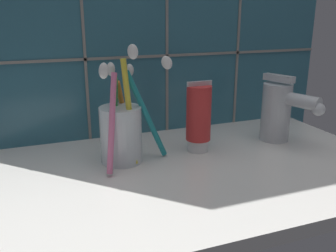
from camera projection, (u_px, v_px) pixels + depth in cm
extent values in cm
cube|color=silver|center=(200.00, 171.00, 59.61)|extent=(62.87, 39.45, 2.00)
cube|color=#336B7F|center=(158.00, 27.00, 71.02)|extent=(72.87, 1.50, 45.17)
cube|color=gray|center=(159.00, 56.00, 71.87)|extent=(72.87, 0.24, 0.50)
cube|color=gray|center=(83.00, 28.00, 65.43)|extent=(0.50, 0.24, 45.17)
cube|color=gray|center=(167.00, 27.00, 70.80)|extent=(0.50, 0.24, 45.17)
cube|color=gray|center=(239.00, 26.00, 76.17)|extent=(0.50, 0.24, 45.17)
cylinder|color=silver|center=(121.00, 135.00, 59.77)|extent=(6.68, 6.68, 9.10)
cylinder|color=teal|center=(146.00, 115.00, 59.87)|extent=(6.96, 1.12, 14.67)
ellipsoid|color=white|center=(167.00, 63.00, 58.54)|extent=(2.46, 1.38, 2.69)
cylinder|color=orange|center=(125.00, 115.00, 63.05)|extent=(4.34, 5.56, 12.77)
ellipsoid|color=white|center=(130.00, 70.00, 63.80)|extent=(2.47, 2.73, 2.69)
cylinder|color=green|center=(115.00, 118.00, 60.17)|extent=(1.15, 2.69, 13.34)
ellipsoid|color=white|center=(111.00, 69.00, 58.74)|extent=(1.49, 2.08, 2.40)
cylinder|color=pink|center=(112.00, 123.00, 55.42)|extent=(3.45, 5.22, 14.59)
ellipsoid|color=white|center=(104.00, 71.00, 50.49)|extent=(2.25, 2.63, 2.61)
cylinder|color=yellow|center=(129.00, 113.00, 57.29)|extent=(2.27, 2.67, 16.46)
ellipsoid|color=white|center=(133.00, 52.00, 54.02)|extent=(2.17, 2.31, 2.37)
cylinder|color=white|center=(198.00, 145.00, 65.48)|extent=(3.62, 3.62, 2.07)
cylinder|color=red|center=(199.00, 113.00, 63.77)|extent=(4.26, 4.26, 9.43)
cube|color=silver|center=(199.00, 84.00, 62.25)|extent=(4.48, 0.36, 0.80)
cylinder|color=silver|center=(276.00, 112.00, 69.74)|extent=(5.36, 5.36, 10.79)
cylinder|color=silver|center=(297.00, 100.00, 65.81)|extent=(4.92, 8.59, 2.41)
sphere|color=silver|center=(319.00, 109.00, 63.02)|extent=(2.25, 2.25, 2.25)
cube|color=silver|center=(279.00, 78.00, 67.85)|extent=(3.24, 6.13, 1.20)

